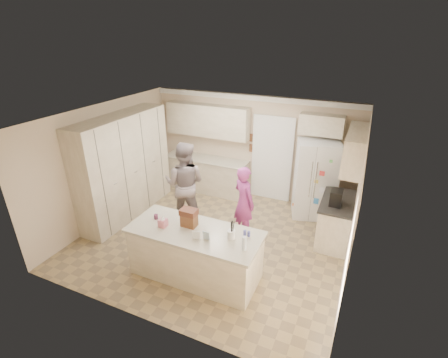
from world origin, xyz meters
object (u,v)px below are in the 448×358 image
at_px(utensil_crock, 231,234).
at_px(teen_girl, 244,202).
at_px(dollhouse_body, 189,220).
at_px(teen_boy, 185,184).
at_px(refrigerator, 315,180).
at_px(coffee_maker, 336,198).
at_px(tissue_box, 163,223).
at_px(island_base, 195,254).

xyz_separation_m(utensil_crock, teen_girl, (-0.33, 1.47, -0.22)).
height_order(dollhouse_body, teen_boy, teen_boy).
bearing_deg(teen_boy, utensil_crock, 127.90).
xyz_separation_m(refrigerator, dollhouse_body, (-1.65, -2.85, 0.14)).
bearing_deg(dollhouse_body, teen_boy, 123.07).
bearing_deg(coffee_maker, utensil_crock, -127.12).
height_order(tissue_box, dollhouse_body, dollhouse_body).
height_order(utensil_crock, teen_boy, teen_boy).
bearing_deg(utensil_crock, coffee_maker, 52.88).
bearing_deg(tissue_box, teen_girl, 61.91).
bearing_deg(tissue_box, utensil_crock, 7.13).
bearing_deg(teen_girl, dollhouse_body, 104.90).
xyz_separation_m(island_base, dollhouse_body, (-0.15, 0.10, 0.60)).
distance_m(refrigerator, tissue_box, 3.67).
xyz_separation_m(utensil_crock, teen_boy, (-1.71, 1.44, -0.06)).
relative_size(coffee_maker, teen_boy, 0.16).
bearing_deg(dollhouse_body, island_base, -33.69).
distance_m(island_base, utensil_crock, 0.86).
relative_size(refrigerator, teen_girl, 1.16).
bearing_deg(dollhouse_body, tissue_box, -153.43).
bearing_deg(teen_girl, coffee_maker, -134.64).
relative_size(refrigerator, coffee_maker, 6.00).
xyz_separation_m(island_base, tissue_box, (-0.55, -0.10, 0.56)).
bearing_deg(tissue_box, teen_boy, 107.66).
bearing_deg(teen_girl, utensil_crock, 135.85).
height_order(utensil_crock, tissue_box, utensil_crock).
bearing_deg(tissue_box, refrigerator, 56.09).
height_order(coffee_maker, tissue_box, coffee_maker).
height_order(refrigerator, coffee_maker, refrigerator).
relative_size(island_base, dollhouse_body, 8.46).
height_order(coffee_maker, island_base, coffee_maker).
bearing_deg(teen_boy, coffee_maker, 175.56).
relative_size(utensil_crock, teen_girl, 0.10).
bearing_deg(island_base, utensil_crock, 4.40).
height_order(coffee_maker, teen_girl, teen_girl).
height_order(island_base, tissue_box, tissue_box).
distance_m(refrigerator, teen_girl, 1.86).
height_order(refrigerator, dollhouse_body, refrigerator).
height_order(coffee_maker, dollhouse_body, coffee_maker).
bearing_deg(teen_boy, tissue_box, 95.77).
height_order(utensil_crock, dollhouse_body, dollhouse_body).
xyz_separation_m(refrigerator, tissue_box, (-2.05, -3.05, 0.10)).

